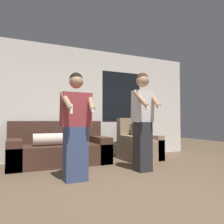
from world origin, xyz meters
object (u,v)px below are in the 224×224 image
Objects in this scene: person_left at (76,126)px; person_right at (143,119)px; armchair at (139,145)px; couch at (59,149)px.

person_left is 1.29m from person_right.
armchair is 1.40m from person_right.
person_right is at bearing -45.98° from couch.
couch is at bearing 174.43° from armchair.
couch is 1.13× the size of person_right.
person_left is at bearing -90.95° from couch.
armchair is at bearing -5.57° from couch.
person_left is at bearing -146.53° from armchair.
person_right is (-0.59, -1.12, 0.61)m from armchair.
armchair reaches higher than couch.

